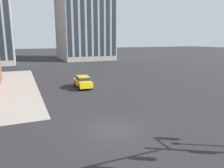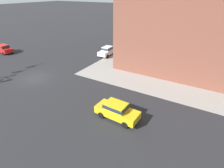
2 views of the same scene
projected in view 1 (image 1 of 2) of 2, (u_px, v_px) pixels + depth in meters
The scene contains 2 objects.
ground_plane at pixel (113, 129), 16.07m from camera, with size 320.00×320.00×0.00m, color #262628.
car_cross_westbound at pixel (83, 81), 29.82m from camera, with size 2.03×4.47×1.68m.
Camera 1 is at (-6.00, -13.80, 6.57)m, focal length 34.51 mm.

